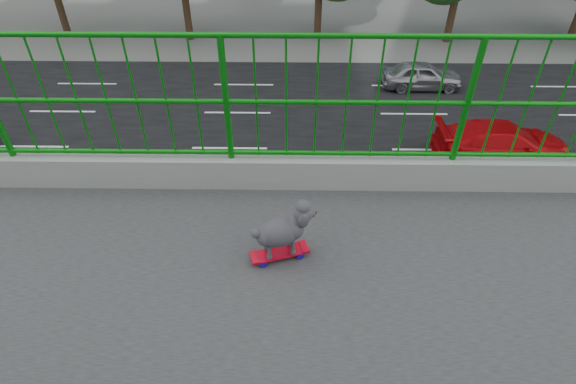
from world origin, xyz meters
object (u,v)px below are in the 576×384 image
Objects in this scene: poodle at (283,230)px; car_1 at (422,196)px; skateboard at (280,253)px; car_4 at (422,75)px; car_6 at (391,193)px; car_7 at (502,143)px.

poodle reaches higher than car_1.
car_1 is (-8.75, 4.27, -6.38)m from skateboard.
poodle is at bearing 160.87° from car_4.
car_6 is (0.00, -1.03, 0.12)m from car_1.
skateboard is at bearing 160.80° from car_4.
car_4 is 0.69× the size of car_6.
skateboard is at bearing -90.00° from poodle.
car_7 is (-3.20, 3.72, 0.08)m from car_1.
skateboard is 0.09× the size of car_7.
car_7 is (6.40, 1.59, 0.08)m from car_4.
skateboard is 0.12× the size of car_1.
skateboard is 15.70m from car_7.
skateboard reaches higher than car_7.
car_1 is 1.04m from car_6.
poodle reaches higher than skateboard.
car_6 is 1.11× the size of car_7.
car_7 reaches higher than car_4.
poodle is at bearing 146.33° from car_7.
car_1 is 0.71× the size of car_6.
skateboard is 11.24m from car_6.
car_7 is (-11.95, 7.98, -6.30)m from skateboard.
car_4 is at bearing 142.97° from skateboard.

